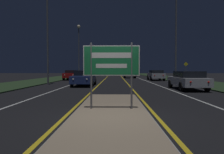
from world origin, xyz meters
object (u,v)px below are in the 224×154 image
object	(u,v)px
car_receding_1	(156,75)
car_approaching_0	(84,78)
streetlight_left_near	(47,16)
car_approaching_1	(72,75)
highway_sign	(111,63)
car_receding_0	(188,80)
car_receding_2	(130,74)
streetlight_left_far	(79,41)
warning_sign	(186,69)
streetlight_right_near	(176,21)

from	to	relation	value
car_receding_1	car_approaching_0	xyz separation A→B (m)	(-8.45, -10.13, -0.01)
streetlight_left_near	car_approaching_1	xyz separation A→B (m)	(0.43, 9.66, -5.94)
streetlight_left_near	car_approaching_0	bearing A→B (deg)	-19.68
highway_sign	car_receding_0	xyz separation A→B (m)	(5.53, 8.53, -0.99)
car_receding_1	car_receding_2	world-z (taller)	car_receding_2
streetlight_left_near	car_receding_2	distance (m)	20.12
streetlight_left_far	car_receding_2	distance (m)	11.40
streetlight_left_far	warning_sign	distance (m)	20.49
car_receding_1	car_approaching_1	distance (m)	11.83
car_approaching_1	warning_sign	world-z (taller)	warning_sign
streetlight_left_near	car_receding_0	distance (m)	14.32
streetlight_right_near	car_approaching_1	xyz separation A→B (m)	(-12.61, 7.76, -5.81)
car_receding_0	streetlight_left_far	bearing A→B (deg)	116.46
car_receding_2	car_approaching_0	bearing A→B (deg)	-106.50
streetlight_right_near	car_approaching_1	size ratio (longest dim) A/B	2.53
streetlight_right_near	warning_sign	world-z (taller)	streetlight_right_near
warning_sign	streetlight_left_far	bearing A→B (deg)	145.40
car_approaching_1	streetlight_left_far	bearing A→B (deg)	93.43
streetlight_left_far	car_approaching_0	world-z (taller)	streetlight_left_far
car_receding_0	warning_sign	bearing A→B (deg)	72.60
streetlight_left_far	car_approaching_0	distance (m)	21.97
streetlight_right_near	highway_sign	bearing A→B (deg)	-113.00
streetlight_left_near	car_receding_2	bearing A→B (deg)	61.48
highway_sign	streetlight_left_far	xyz separation A→B (m)	(-6.63, 32.97, 5.08)
car_approaching_0	car_approaching_1	distance (m)	11.50
streetlight_right_near	streetlight_left_near	bearing A→B (deg)	-171.72
car_approaching_1	warning_sign	size ratio (longest dim) A/B	1.67
car_approaching_1	warning_sign	distance (m)	15.80
car_receding_0	car_receding_1	bearing A→B (deg)	89.10
car_receding_0	car_approaching_0	size ratio (longest dim) A/B	1.00
car_receding_2	car_approaching_0	distance (m)	19.03
car_approaching_0	car_approaching_1	xyz separation A→B (m)	(-3.35, 11.01, 0.02)
streetlight_left_near	car_receding_1	xyz separation A→B (m)	(12.22, 8.78, -5.94)
streetlight_left_near	car_receding_2	world-z (taller)	streetlight_left_near
car_receding_2	car_receding_0	bearing A→B (deg)	-82.66
streetlight_right_near	car_approaching_1	distance (m)	15.91
highway_sign	streetlight_left_far	bearing A→B (deg)	101.37
car_approaching_1	streetlight_left_near	bearing A→B (deg)	-92.54
car_receding_1	car_approaching_1	size ratio (longest dim) A/B	1.10
car_receding_1	car_approaching_0	world-z (taller)	car_approaching_0
car_approaching_0	streetlight_right_near	bearing A→B (deg)	19.33
streetlight_left_near	streetlight_left_far	distance (m)	19.40
streetlight_left_far	car_receding_0	distance (m)	27.97
streetlight_left_far	car_approaching_0	size ratio (longest dim) A/B	2.02
streetlight_left_near	car_receding_0	world-z (taller)	streetlight_left_near
streetlight_left_near	warning_sign	xyz separation A→B (m)	(16.14, 8.15, -5.15)
streetlight_left_near	car_receding_1	size ratio (longest dim) A/B	2.54
car_approaching_1	warning_sign	xyz separation A→B (m)	(15.71, -1.50, 0.78)
streetlight_right_near	car_receding_0	size ratio (longest dim) A/B	2.12
streetlight_left_near	highway_sign	bearing A→B (deg)	-64.50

